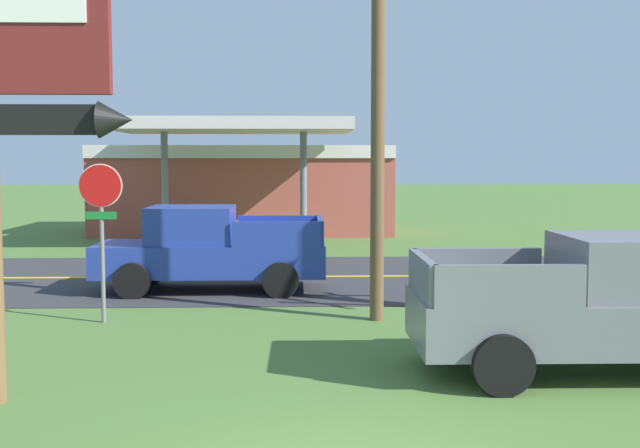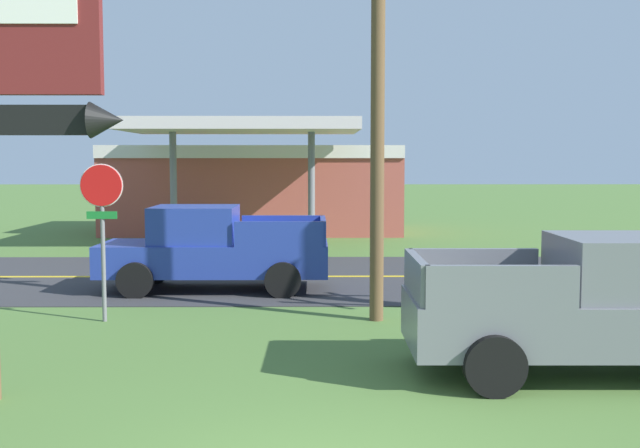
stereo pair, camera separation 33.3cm
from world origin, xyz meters
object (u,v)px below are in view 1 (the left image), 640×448
utility_pole (378,81)px  pickup_grey_parked_on_lawn (603,306)px  pickup_blue_on_road (209,250)px  stop_sign (101,214)px  gas_station (245,186)px

utility_pole → pickup_grey_parked_on_lawn: utility_pole is taller
pickup_blue_on_road → stop_sign: bearing=-114.9°
stop_sign → utility_pole: size_ratio=0.35×
utility_pole → gas_station: utility_pole is taller
utility_pole → gas_station: 18.49m
stop_sign → gas_station: (1.44, 18.03, -0.08)m
gas_station → pickup_blue_on_road: gas_station is taller
gas_station → pickup_blue_on_road: 14.69m
stop_sign → gas_station: 18.09m
gas_station → pickup_grey_parked_on_lawn: (6.48, -21.63, -0.98)m
utility_pole → pickup_grey_parked_on_lawn: size_ratio=1.60×
stop_sign → utility_pole: (5.11, 0.08, 2.45)m
gas_station → pickup_grey_parked_on_lawn: bearing=-73.3°
stop_sign → pickup_blue_on_road: size_ratio=0.57×
gas_station → pickup_blue_on_road: (0.13, -14.65, -0.98)m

